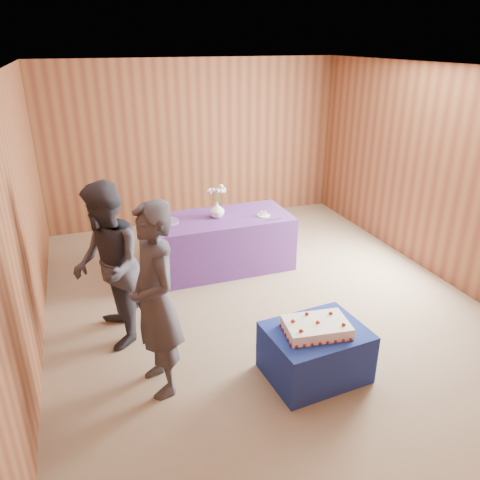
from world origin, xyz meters
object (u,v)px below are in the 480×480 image
cake_table (315,352)px  sheet_cake (316,327)px  serving_table (217,243)px  guest_right (108,267)px  vase (217,210)px  guest_left (155,301)px

cake_table → sheet_cake: bearing=-135.4°
serving_table → guest_right: guest_right is taller
vase → cake_table: bearing=-85.5°
serving_table → sheet_cake: (0.18, -2.51, 0.18)m
serving_table → cake_table: bearing=-85.6°
serving_table → guest_right: 2.05m
serving_table → vase: size_ratio=9.46×
serving_table → vase: (0.01, 0.02, 0.48)m
vase → sheet_cake: bearing=-86.0°
cake_table → serving_table: (-0.21, 2.49, 0.12)m
sheet_cake → guest_left: 1.47m
serving_table → guest_left: 2.52m
sheet_cake → vase: size_ratio=3.08×
serving_table → guest_left: (-1.20, -2.15, 0.52)m
cake_table → sheet_cake: (-0.02, -0.03, 0.30)m
cake_table → serving_table: 2.50m
guest_left → vase: bearing=141.1°
sheet_cake → vase: vase is taller
cake_table → sheet_cake: sheet_cake is taller
sheet_cake → guest_right: bearing=151.1°
sheet_cake → guest_left: guest_left is taller
sheet_cake → guest_right: (-1.71, 1.24, 0.31)m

